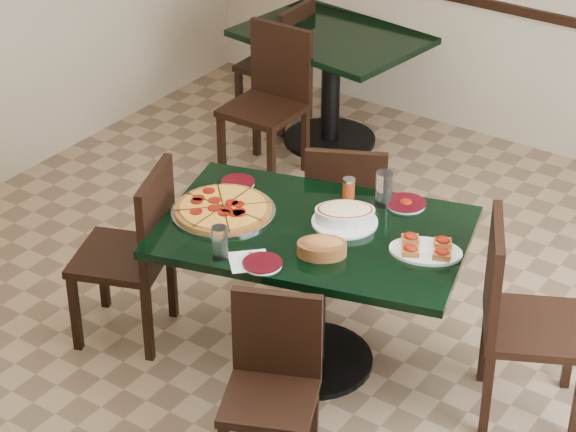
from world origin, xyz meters
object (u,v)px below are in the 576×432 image
Objects in this scene: chair_far at (346,210)px; bread_basket at (322,247)px; back_chair_near at (271,93)px; chair_near at (273,378)px; chair_left at (137,246)px; lasagna_casserole at (345,214)px; back_table at (331,67)px; bruschetta_platter at (426,248)px; chair_right at (517,311)px; back_chair_left at (284,58)px; pepperoni_pizza at (223,209)px; main_table at (314,263)px.

chair_far is 3.32× the size of bread_basket.
back_chair_near is (-1.09, 0.87, 0.04)m from chair_far.
chair_left is (-1.05, 0.36, 0.07)m from chair_near.
lasagna_casserole is at bearing 76.61° from chair_near.
back_table is at bearing 88.98° from bread_basket.
chair_near is (0.44, -1.27, -0.04)m from chair_far.
back_chair_near reaches higher than chair_near.
bread_basket is 0.69× the size of bruschetta_platter.
bread_basket is at bearing -112.42° from lasagna_casserole.
chair_right is 3.11m from back_chair_left.
back_chair_left is at bearing 96.47° from lasagna_casserole.
chair_far is 0.82m from pepperoni_pizza.
bread_basket is (0.15, -0.16, 0.22)m from main_table.
chair_left is 0.99× the size of back_chair_near.
chair_right is at bearing -33.28° from back_table.
back_chair_left is at bearing 116.87° from bruschetta_platter.
bruschetta_platter is (0.51, 0.10, 0.21)m from main_table.
bread_basket reaches higher than bruschetta_platter.
bruschetta_platter is at bearing 45.37° from back_chair_left.
main_table is 4.80× the size of lasagna_casserole.
chair_near is 2.49× the size of lasagna_casserole.
chair_near is 0.94× the size of back_chair_left.
lasagna_casserole is (0.50, 0.24, 0.03)m from pepperoni_pizza.
main_table is 1.97m from back_chair_near.
chair_far is 1.08× the size of chair_near.
lasagna_casserole is (1.38, -1.37, 0.28)m from back_chair_near.
pepperoni_pizza is at bearing 26.77° from back_chair_left.
chair_right is at bearing 51.89° from back_chair_left.
bread_basket is (1.35, -2.18, 0.27)m from back_table.
back_chair_left is 2.27× the size of bruschetta_platter.
back_chair_near reaches higher than main_table.
back_table is 1.31× the size of chair_left.
chair_right is 2.54m from back_chair_near.
chair_far is at bearing 86.08° from lasagna_casserole.
bread_basket is (0.56, -0.04, 0.02)m from pepperoni_pizza.
chair_far is at bearing -47.41° from back_table.
chair_far is 0.94× the size of chair_left.
chair_left is at bearing 169.57° from lasagna_casserole.
back_chair_left reaches higher than pepperoni_pizza.
chair_near is at bearing -113.76° from lasagna_casserole.
back_table is at bearing 111.53° from bruschetta_platter.
back_table is 2.58m from bruschetta_platter.
chair_right is at bearing -5.97° from bread_basket.
bread_basket reaches higher than pepperoni_pizza.
main_table is at bearing 85.60° from chair_near.
chair_left is 1.03m from lasagna_casserole.
chair_left is (-0.61, -0.90, 0.03)m from chair_far.
back_chair_left reaches higher than chair_near.
main_table is 0.27m from lasagna_casserole.
back_table is at bearing 79.25° from back_chair_near.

